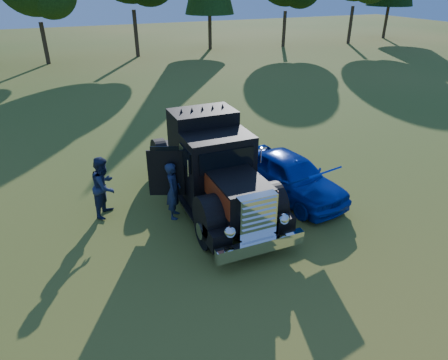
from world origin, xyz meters
TOP-DOWN VIEW (x-y plane):
  - ground at (0.00, 0.00)m, footprint 120.00×120.00m
  - diamond_t_truck at (0.33, 1.22)m, footprint 3.31×7.16m
  - hotrod_coupe at (3.00, 0.80)m, footprint 2.54×4.64m
  - spectator_near at (-1.06, 1.01)m, footprint 0.68×0.80m
  - spectator_far at (-2.98, 2.02)m, footprint 1.14×1.20m

SIDE VIEW (x-z plane):
  - ground at x=0.00m, z-range 0.00..0.00m
  - hotrod_coupe at x=3.00m, z-range -0.19..1.70m
  - spectator_near at x=-1.06m, z-range 0.00..1.85m
  - spectator_far at x=-2.98m, z-range 0.00..1.96m
  - diamond_t_truck at x=0.33m, z-range -0.22..2.78m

